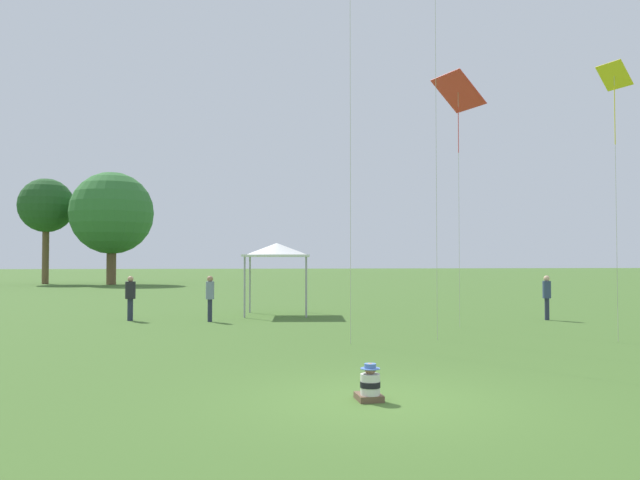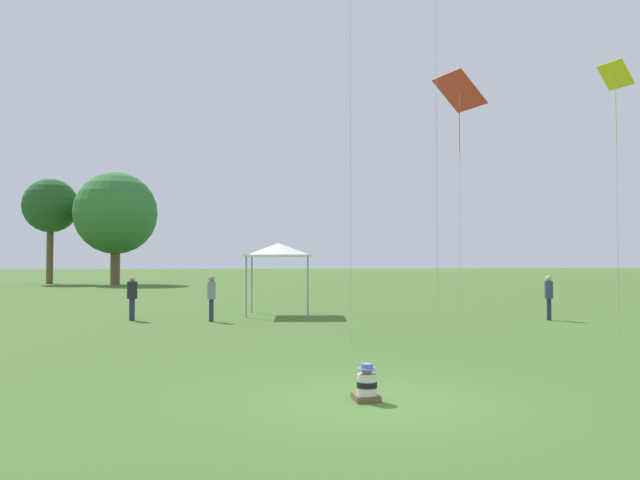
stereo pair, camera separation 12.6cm
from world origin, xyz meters
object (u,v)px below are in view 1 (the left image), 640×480
object	(u,v)px
person_standing_3	(210,294)
kite_3	(458,95)
seated_toddler	(370,385)
person_standing_1	(547,293)
person_standing_2	(130,294)
distant_tree_0	(112,213)
distant_tree_1	(46,206)
canopy_tent	(277,250)
kite_2	(614,86)

from	to	relation	value
person_standing_3	kite_3	distance (m)	10.97
seated_toddler	kite_3	distance (m)	13.48
seated_toddler	person_standing_1	size ratio (longest dim) A/B	0.36
person_standing_2	distant_tree_0	size ratio (longest dim) A/B	0.16
kite_3	distant_tree_1	world-z (taller)	distant_tree_1
canopy_tent	distant_tree_1	bearing A→B (deg)	118.36
distant_tree_0	canopy_tent	bearing A→B (deg)	-68.92
person_standing_3	canopy_tent	world-z (taller)	canopy_tent
distant_tree_0	person_standing_3	bearing A→B (deg)	-73.93
canopy_tent	kite_2	bearing A→B (deg)	-47.45
distant_tree_0	seated_toddler	bearing A→B (deg)	-74.75
person_standing_1	person_standing_3	distance (m)	12.28
seated_toddler	canopy_tent	world-z (taller)	canopy_tent
canopy_tent	distant_tree_1	xyz separation A→B (m)	(-19.04, 35.27, 4.60)
person_standing_1	person_standing_3	bearing A→B (deg)	-117.52
seated_toddler	person_standing_2	size ratio (longest dim) A/B	0.37
person_standing_3	kite_2	xyz separation A→B (m)	(11.14, -7.00, 5.97)
person_standing_1	distant_tree_1	distance (m)	48.58
canopy_tent	distant_tree_0	xyz separation A→B (m)	(-12.76, 33.09, 3.83)
kite_3	distant_tree_1	distance (m)	47.56
person_standing_2	kite_3	world-z (taller)	kite_3
seated_toddler	distant_tree_1	distance (m)	54.72
kite_3	distant_tree_1	xyz separation A→B (m)	(-24.66, 40.66, -0.48)
person_standing_2	canopy_tent	bearing A→B (deg)	66.46
kite_2	distant_tree_1	size ratio (longest dim) A/B	0.77
canopy_tent	seated_toddler	bearing A→B (deg)	-88.29
seated_toddler	person_standing_1	world-z (taller)	person_standing_1
seated_toddler	kite_3	bearing A→B (deg)	59.86
person_standing_1	kite_3	xyz separation A→B (m)	(-4.07, -1.99, 6.67)
kite_3	seated_toddler	bearing A→B (deg)	178.19
canopy_tent	kite_2	size ratio (longest dim) A/B	0.38
person_standing_3	person_standing_2	bearing A→B (deg)	-145.36
seated_toddler	person_standing_2	xyz separation A→B (m)	(-5.88, 13.80, 0.71)
kite_3	distant_tree_1	size ratio (longest dim) A/B	0.85
kite_3	canopy_tent	bearing A→B (deg)	71.69
kite_2	canopy_tent	bearing A→B (deg)	68.39
person_standing_3	distant_tree_0	bearing A→B (deg)	155.70
canopy_tent	kite_2	xyz separation A→B (m)	(8.60, -9.37, 4.38)
kite_2	distant_tree_1	distance (m)	52.50
canopy_tent	person_standing_2	bearing A→B (deg)	-163.59
person_standing_1	person_standing_2	size ratio (longest dim) A/B	1.01
person_standing_1	distant_tree_0	size ratio (longest dim) A/B	0.16
seated_toddler	person_standing_3	xyz separation A→B (m)	(-3.00, 13.02, 0.75)
kite_2	distant_tree_1	world-z (taller)	distant_tree_1
seated_toddler	distant_tree_0	size ratio (longest dim) A/B	0.06
seated_toddler	canopy_tent	size ratio (longest dim) A/B	0.21
person_standing_2	person_standing_3	bearing A→B (deg)	35.07
person_standing_2	distant_tree_1	bearing A→B (deg)	160.32
canopy_tent	distant_tree_0	bearing A→B (deg)	111.08
canopy_tent	kite_3	xyz separation A→B (m)	(5.62, -5.40, 5.08)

